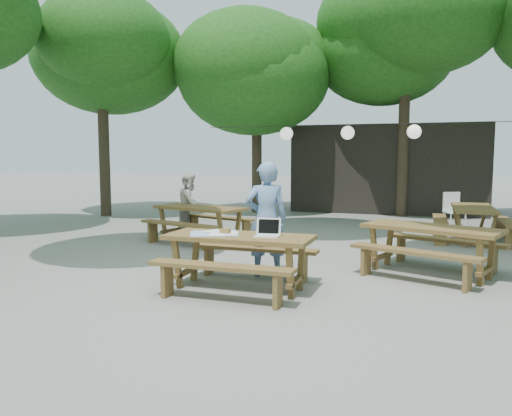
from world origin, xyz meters
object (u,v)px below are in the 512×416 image
object	(u,v)px
main_picnic_table	(239,261)
woman	(266,219)
second_person	(190,204)
plastic_chair	(454,218)
picnic_table_nw	(200,223)

from	to	relation	value
main_picnic_table	woman	world-z (taller)	woman
second_person	plastic_chair	distance (m)	6.66
picnic_table_nw	main_picnic_table	bearing A→B (deg)	-40.83
main_picnic_table	second_person	distance (m)	4.80
picnic_table_nw	woman	xyz separation A→B (m)	(2.28, -2.42, 0.48)
second_person	plastic_chair	size ratio (longest dim) A/B	1.60
picnic_table_nw	plastic_chair	distance (m)	6.54
main_picnic_table	plastic_chair	distance (m)	7.86
picnic_table_nw	woman	world-z (taller)	woman
main_picnic_table	picnic_table_nw	world-z (taller)	same
picnic_table_nw	plastic_chair	size ratio (longest dim) A/B	2.51
main_picnic_table	picnic_table_nw	distance (m)	3.93
plastic_chair	second_person	bearing A→B (deg)	-174.59
picnic_table_nw	plastic_chair	world-z (taller)	plastic_chair
main_picnic_table	picnic_table_nw	xyz separation A→B (m)	(-2.17, 3.28, 0.00)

